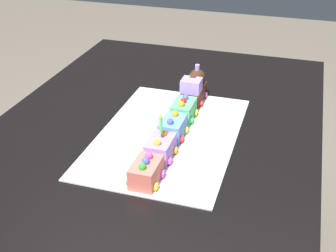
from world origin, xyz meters
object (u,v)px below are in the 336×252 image
(dining_table, at_px, (157,151))
(cake_locomotive, at_px, (194,89))
(cake_car_gondola_mint_green, at_px, (183,110))
(cake_car_caboose_sky_blue, at_px, (173,128))
(cake_car_hopper_coral, at_px, (146,172))
(cake_car_tanker_lavender, at_px, (160,148))
(birthday_candle, at_px, (161,124))

(dining_table, distance_m, cake_locomotive, 0.25)
(cake_car_gondola_mint_green, distance_m, cake_car_caboose_sky_blue, 0.12)
(cake_car_gondola_mint_green, relative_size, cake_car_hopper_coral, 1.00)
(cake_car_tanker_lavender, bearing_deg, birthday_candle, -180.00)
(cake_locomotive, distance_m, cake_car_caboose_sky_blue, 0.25)
(dining_table, height_order, cake_locomotive, cake_locomotive)
(cake_locomotive, bearing_deg, dining_table, -22.34)
(cake_car_caboose_sky_blue, relative_size, cake_car_hopper_coral, 1.00)
(cake_locomotive, relative_size, cake_car_tanker_lavender, 1.40)
(cake_car_tanker_lavender, bearing_deg, cake_locomotive, -180.00)
(cake_locomotive, bearing_deg, cake_car_gondola_mint_green, 0.00)
(cake_car_gondola_mint_green, height_order, cake_car_caboose_sky_blue, same)
(cake_car_caboose_sky_blue, distance_m, birthday_candle, 0.13)
(cake_locomotive, distance_m, cake_car_hopper_coral, 0.48)
(dining_table, relative_size, birthday_candle, 22.08)
(birthday_candle, bearing_deg, cake_car_caboose_sky_blue, 180.00)
(cake_car_gondola_mint_green, xyz_separation_m, birthday_candle, (0.23, -0.00, 0.07))
(cake_locomotive, height_order, cake_car_gondola_mint_green, cake_locomotive)
(dining_table, relative_size, cake_car_tanker_lavender, 14.00)
(cake_locomotive, height_order, birthday_candle, birthday_candle)
(cake_locomotive, bearing_deg, birthday_candle, 0.00)
(cake_car_gondola_mint_green, bearing_deg, birthday_candle, -0.00)
(dining_table, bearing_deg, birthday_candle, 21.62)
(cake_car_hopper_coral, distance_m, birthday_candle, 0.14)
(dining_table, distance_m, cake_car_caboose_sky_blue, 0.17)
(dining_table, height_order, cake_car_tanker_lavender, cake_car_tanker_lavender)
(dining_table, height_order, birthday_candle, birthday_candle)
(cake_car_hopper_coral, bearing_deg, cake_car_tanker_lavender, 180.00)
(cake_car_gondola_mint_green, relative_size, cake_car_tanker_lavender, 1.00)
(birthday_candle, bearing_deg, cake_car_hopper_coral, 0.00)
(cake_locomotive, xyz_separation_m, birthday_candle, (0.36, 0.00, 0.06))
(dining_table, distance_m, cake_car_gondola_mint_green, 0.17)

